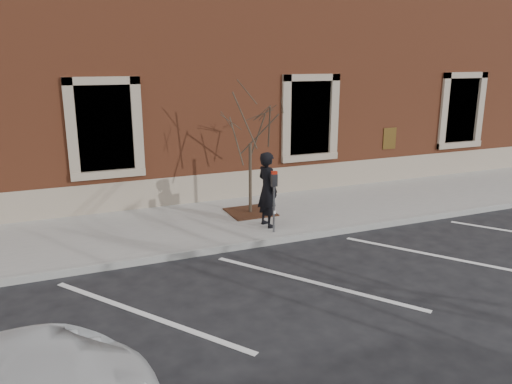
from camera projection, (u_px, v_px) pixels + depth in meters
name	position (u px, v px, depth m)	size (l,w,h in m)	color
ground	(266.00, 244.00, 11.47)	(120.00, 120.00, 0.00)	#28282B
sidewalk_near	(239.00, 219.00, 13.00)	(40.00, 3.50, 0.15)	#ACA8A2
curb_near	(267.00, 242.00, 11.40)	(40.00, 0.12, 0.15)	#9E9E99
parking_stripes	(313.00, 282.00, 9.51)	(28.00, 4.40, 0.01)	silver
building_civic	(176.00, 63.00, 17.33)	(40.00, 8.62, 8.00)	brown
man	(267.00, 190.00, 12.05)	(0.67, 0.44, 1.84)	black
parking_meter	(274.00, 190.00, 11.58)	(0.13, 0.10, 1.48)	#595B60
tree_grate	(250.00, 212.00, 13.34)	(1.17, 1.17, 0.03)	#442716
sapling	(250.00, 124.00, 12.74)	(2.04, 2.04, 3.39)	#3D2D25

